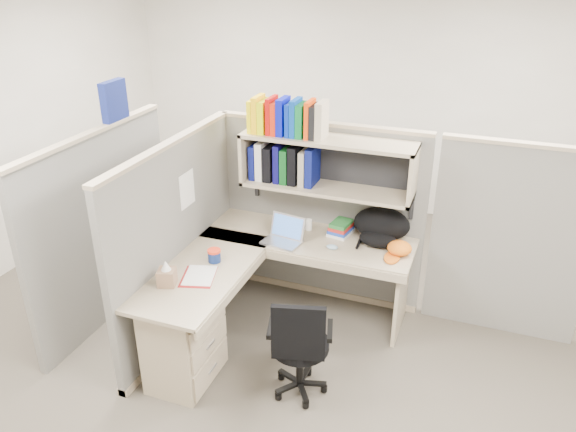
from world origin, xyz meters
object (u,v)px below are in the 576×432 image
at_px(desk, 220,313).
at_px(snack_canister, 214,255).
at_px(backpack, 380,227).
at_px(task_chair, 299,361).
at_px(laptop, 282,231).

relative_size(desk, snack_canister, 17.01).
relative_size(desk, backpack, 3.81).
bearing_deg(snack_canister, desk, -58.21).
distance_m(snack_canister, task_chair, 1.03).
relative_size(laptop, backpack, 0.66).
xyz_separation_m(laptop, task_chair, (0.45, -0.83, -0.54)).
distance_m(desk, backpack, 1.45).
bearing_deg(task_chair, backpack, 75.76).
bearing_deg(laptop, snack_canister, -121.02).
xyz_separation_m(desk, backpack, (0.97, 0.99, 0.43)).
bearing_deg(laptop, desk, -100.24).
xyz_separation_m(snack_canister, task_chair, (0.83, -0.38, -0.48)).
height_order(laptop, backpack, backpack).
xyz_separation_m(laptop, backpack, (0.74, 0.30, 0.03)).
xyz_separation_m(desk, laptop, (0.23, 0.68, 0.40)).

